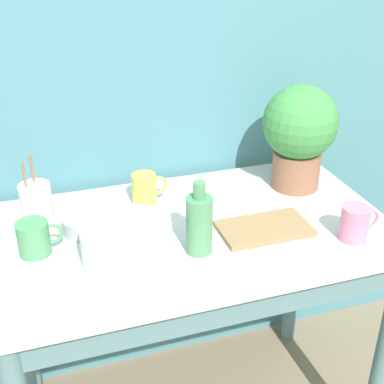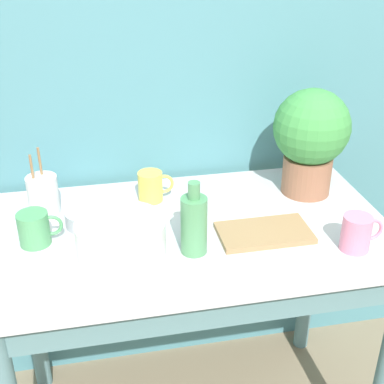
{
  "view_description": "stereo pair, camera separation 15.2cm",
  "coord_description": "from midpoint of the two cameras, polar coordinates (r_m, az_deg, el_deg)",
  "views": [
    {
      "loc": [
        -0.42,
        -0.94,
        1.66
      ],
      "look_at": [
        0.0,
        0.34,
        0.95
      ],
      "focal_mm": 50.0,
      "sensor_mm": 36.0,
      "label": 1
    },
    {
      "loc": [
        -0.27,
        -0.98,
        1.66
      ],
      "look_at": [
        0.0,
        0.34,
        0.95
      ],
      "focal_mm": 50.0,
      "sensor_mm": 36.0,
      "label": 2
    }
  ],
  "objects": [
    {
      "name": "bowl_wash_large",
      "position": [
        1.43,
        -4.58,
        -5.13
      ],
      "size": [
        0.24,
        0.24,
        0.11
      ],
      "color": "silver",
      "rests_on": "counter_table"
    },
    {
      "name": "wall_back",
      "position": [
        1.79,
        -0.1,
        12.92
      ],
      "size": [
        6.0,
        0.05,
        2.4
      ],
      "color": "teal",
      "rests_on": "ground_plane"
    },
    {
      "name": "bottle_tall",
      "position": [
        1.43,
        3.25,
        -3.48
      ],
      "size": [
        0.07,
        0.07,
        0.21
      ],
      "color": "#4C8C59",
      "rests_on": "counter_table"
    },
    {
      "name": "bowl_small_steel",
      "position": [
        1.6,
        -8.43,
        -2.74
      ],
      "size": [
        0.13,
        0.13,
        0.05
      ],
      "color": "#A8A8B2",
      "rests_on": "counter_table"
    },
    {
      "name": "utensil_cup",
      "position": [
        1.67,
        -13.12,
        -0.37
      ],
      "size": [
        0.09,
        0.09,
        0.21
      ],
      "color": "silver",
      "rests_on": "counter_table"
    },
    {
      "name": "potted_plant",
      "position": [
        1.76,
        15.02,
        5.75
      ],
      "size": [
        0.24,
        0.24,
        0.35
      ],
      "color": "#8C5B42",
      "rests_on": "counter_table"
    },
    {
      "name": "mug_yellow",
      "position": [
        1.7,
        -1.84,
        0.54
      ],
      "size": [
        0.12,
        0.08,
        0.1
      ],
      "color": "#E5CC4C",
      "rests_on": "counter_table"
    },
    {
      "name": "counter_table",
      "position": [
        1.66,
        2.83,
        -9.51
      ],
      "size": [
        1.18,
        0.68,
        0.83
      ],
      "color": "slate",
      "rests_on": "ground_plane"
    },
    {
      "name": "mug_pink",
      "position": [
        1.55,
        19.92,
        -4.2
      ],
      "size": [
        0.12,
        0.08,
        0.1
      ],
      "color": "pink",
      "rests_on": "counter_table"
    },
    {
      "name": "tray_board",
      "position": [
        1.57,
        10.49,
        -4.37
      ],
      "size": [
        0.27,
        0.15,
        0.02
      ],
      "color": "#99754C",
      "rests_on": "counter_table"
    },
    {
      "name": "mug_green",
      "position": [
        1.53,
        -13.72,
        -3.89
      ],
      "size": [
        0.12,
        0.09,
        0.1
      ],
      "color": "#4C935B",
      "rests_on": "counter_table"
    }
  ]
}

